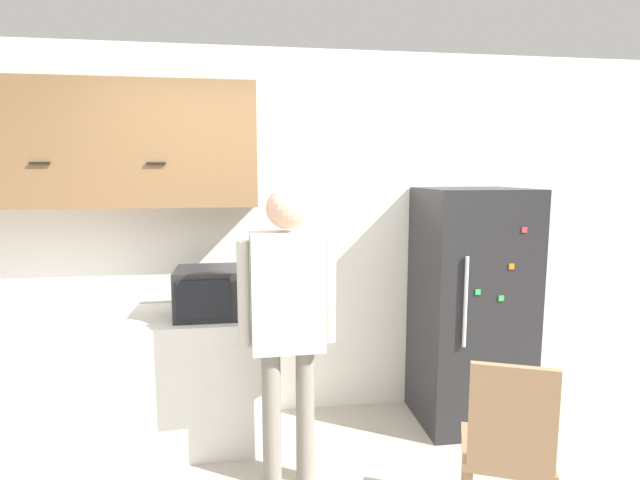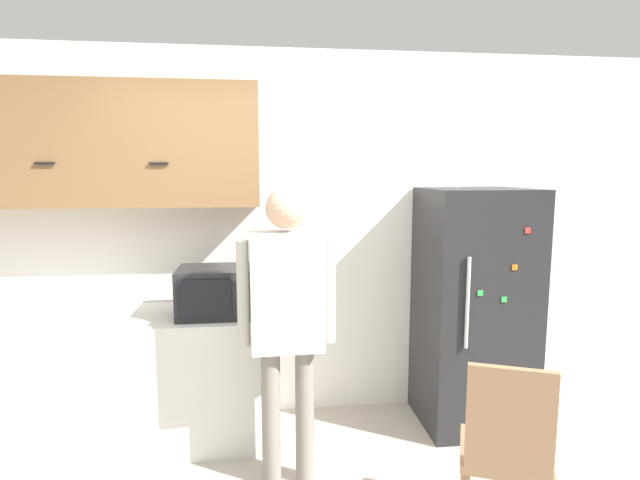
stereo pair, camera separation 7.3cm
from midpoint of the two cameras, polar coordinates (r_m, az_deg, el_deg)
back_wall at (r=3.73m, az=-2.77°, el=0.37°), size 6.00×0.06×2.70m
counter at (r=3.73m, az=-21.82°, el=-14.62°), size 1.97×0.65×0.89m
upper_cabinets at (r=3.62m, az=-22.43°, el=10.01°), size 1.97×0.33×0.82m
microwave at (r=3.37m, az=-11.37°, el=-5.79°), size 0.47×0.39×0.32m
person at (r=2.87m, az=-3.06°, el=-7.64°), size 0.56×0.23×1.75m
refrigerator at (r=3.80m, az=17.69°, el=-7.43°), size 0.74×0.69×1.72m
chair at (r=2.73m, az=21.27°, el=-21.19°), size 0.55×0.55×0.97m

